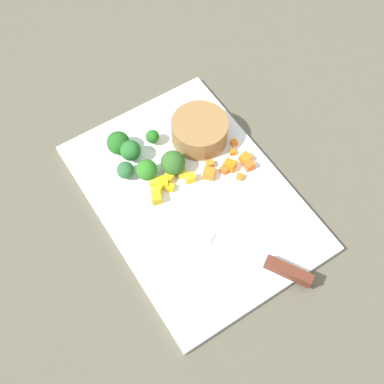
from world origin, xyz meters
name	(u,v)px	position (x,y,z in m)	size (l,w,h in m)	color
ground_plane	(192,198)	(0.00, 0.00, 0.00)	(4.00, 4.00, 0.00)	#5C5646
cutting_board	(192,196)	(0.00, 0.00, 0.01)	(0.44, 0.31, 0.01)	white
prep_bowl	(200,130)	(0.10, -0.08, 0.04)	(0.10, 0.10, 0.05)	#9B6F3F
chef_knife	(248,254)	(-0.15, -0.02, 0.02)	(0.32, 0.20, 0.02)	silver
carrot_dice_0	(232,152)	(0.03, -0.11, 0.02)	(0.01, 0.01, 0.01)	orange
carrot_dice_1	(230,165)	(0.01, -0.09, 0.02)	(0.02, 0.02, 0.02)	orange
carrot_dice_2	(224,170)	(0.01, -0.07, 0.02)	(0.01, 0.01, 0.01)	orange
carrot_dice_3	(249,166)	(-0.01, -0.12, 0.02)	(0.01, 0.02, 0.02)	orange
carrot_dice_4	(209,173)	(0.02, -0.05, 0.02)	(0.02, 0.02, 0.02)	orange
carrot_dice_5	(240,177)	(-0.02, -0.09, 0.02)	(0.01, 0.01, 0.01)	orange
carrot_dice_6	(210,164)	(0.03, -0.06, 0.02)	(0.01, 0.01, 0.01)	orange
carrot_dice_7	(234,143)	(0.05, -0.12, 0.02)	(0.01, 0.01, 0.01)	orange
carrot_dice_8	(245,158)	(0.01, -0.12, 0.02)	(0.02, 0.02, 0.01)	orange
pepper_dice_0	(163,183)	(0.04, 0.03, 0.02)	(0.02, 0.02, 0.02)	yellow
pepper_dice_1	(182,173)	(0.04, -0.01, 0.02)	(0.01, 0.01, 0.01)	yellow
pepper_dice_2	(170,188)	(0.03, 0.03, 0.02)	(0.01, 0.01, 0.01)	yellow
pepper_dice_3	(154,182)	(0.05, 0.04, 0.02)	(0.02, 0.02, 0.02)	yellow
pepper_dice_4	(158,190)	(0.04, 0.05, 0.02)	(0.01, 0.02, 0.02)	yellow
pepper_dice_5	(169,177)	(0.05, 0.02, 0.02)	(0.02, 0.02, 0.01)	yellow
pepper_dice_6	(190,178)	(0.03, -0.01, 0.02)	(0.02, 0.01, 0.02)	yellow
pepper_dice_7	(156,197)	(0.03, 0.06, 0.02)	(0.02, 0.02, 0.02)	yellow
broccoli_floret_0	(131,151)	(0.12, 0.05, 0.04)	(0.04, 0.04, 0.04)	#8CB86C
broccoli_floret_1	(147,170)	(0.07, 0.05, 0.03)	(0.04, 0.04, 0.04)	#89C356
broccoli_floret_2	(153,136)	(0.13, 0.00, 0.03)	(0.02, 0.02, 0.03)	#8EC15A
broccoli_floret_3	(126,170)	(0.10, 0.08, 0.03)	(0.03, 0.03, 0.03)	#82C468
broccoli_floret_4	(118,143)	(0.15, 0.06, 0.03)	(0.04, 0.04, 0.04)	#90C168
broccoli_floret_5	(171,164)	(0.06, 0.00, 0.03)	(0.04, 0.04, 0.04)	#97AF58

